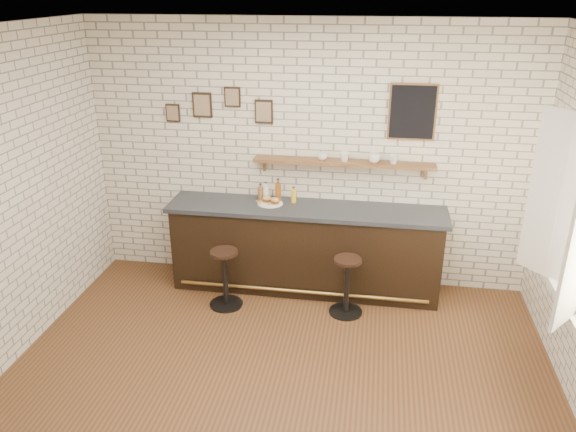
# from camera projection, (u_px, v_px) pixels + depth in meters

# --- Properties ---
(ground) EXTENTS (5.00, 5.00, 0.00)m
(ground) POSITION_uv_depth(u_px,v_px,m) (278.00, 380.00, 5.06)
(ground) COLOR brown
(ground) RESTS_ON ground
(bar_counter) EXTENTS (3.10, 0.65, 1.01)m
(bar_counter) POSITION_uv_depth(u_px,v_px,m) (305.00, 248.00, 6.41)
(bar_counter) COLOR black
(bar_counter) RESTS_ON ground
(sandwich_plate) EXTENTS (0.28, 0.28, 0.01)m
(sandwich_plate) POSITION_uv_depth(u_px,v_px,m) (270.00, 203.00, 6.30)
(sandwich_plate) COLOR white
(sandwich_plate) RESTS_ON bar_counter
(ciabatta_sandwich) EXTENTS (0.22, 0.15, 0.07)m
(ciabatta_sandwich) POSITION_uv_depth(u_px,v_px,m) (271.00, 200.00, 6.29)
(ciabatta_sandwich) COLOR tan
(ciabatta_sandwich) RESTS_ON sandwich_plate
(potato_chips) EXTENTS (0.26, 0.19, 0.00)m
(potato_chips) POSITION_uv_depth(u_px,v_px,m) (268.00, 203.00, 6.30)
(potato_chips) COLOR gold
(potato_chips) RESTS_ON sandwich_plate
(bitters_bottle_brown) EXTENTS (0.06, 0.06, 0.20)m
(bitters_bottle_brown) POSITION_uv_depth(u_px,v_px,m) (260.00, 194.00, 6.38)
(bitters_bottle_brown) COLOR brown
(bitters_bottle_brown) RESTS_ON bar_counter
(bitters_bottle_white) EXTENTS (0.06, 0.06, 0.23)m
(bitters_bottle_white) POSITION_uv_depth(u_px,v_px,m) (266.00, 193.00, 6.36)
(bitters_bottle_white) COLOR white
(bitters_bottle_white) RESTS_ON bar_counter
(bitters_bottle_amber) EXTENTS (0.07, 0.07, 0.27)m
(bitters_bottle_amber) POSITION_uv_depth(u_px,v_px,m) (278.00, 192.00, 6.33)
(bitters_bottle_amber) COLOR brown
(bitters_bottle_amber) RESTS_ON bar_counter
(condiment_bottle_yellow) EXTENTS (0.06, 0.06, 0.19)m
(condiment_bottle_yellow) POSITION_uv_depth(u_px,v_px,m) (294.00, 196.00, 6.32)
(condiment_bottle_yellow) COLOR yellow
(condiment_bottle_yellow) RESTS_ON bar_counter
(bar_stool_left) EXTENTS (0.38, 0.38, 0.67)m
(bar_stool_left) POSITION_uv_depth(u_px,v_px,m) (225.00, 276.00, 6.10)
(bar_stool_left) COLOR black
(bar_stool_left) RESTS_ON ground
(bar_stool_right) EXTENTS (0.36, 0.36, 0.65)m
(bar_stool_right) POSITION_uv_depth(u_px,v_px,m) (347.00, 284.00, 5.96)
(bar_stool_right) COLOR black
(bar_stool_right) RESTS_ON ground
(wall_shelf) EXTENTS (2.00, 0.18, 0.18)m
(wall_shelf) POSITION_uv_depth(u_px,v_px,m) (343.00, 163.00, 6.16)
(wall_shelf) COLOR brown
(wall_shelf) RESTS_ON ground
(shelf_cup_a) EXTENTS (0.11, 0.11, 0.09)m
(shelf_cup_a) POSITION_uv_depth(u_px,v_px,m) (323.00, 156.00, 6.17)
(shelf_cup_a) COLOR white
(shelf_cup_a) RESTS_ON wall_shelf
(shelf_cup_b) EXTENTS (0.15, 0.15, 0.10)m
(shelf_cup_b) POSITION_uv_depth(u_px,v_px,m) (344.00, 157.00, 6.13)
(shelf_cup_b) COLOR white
(shelf_cup_b) RESTS_ON wall_shelf
(shelf_cup_c) EXTENTS (0.17, 0.17, 0.10)m
(shelf_cup_c) POSITION_uv_depth(u_px,v_px,m) (374.00, 158.00, 6.08)
(shelf_cup_c) COLOR white
(shelf_cup_c) RESTS_ON wall_shelf
(shelf_cup_d) EXTENTS (0.10, 0.10, 0.09)m
(shelf_cup_d) POSITION_uv_depth(u_px,v_px,m) (394.00, 159.00, 6.05)
(shelf_cup_d) COLOR white
(shelf_cup_d) RESTS_ON wall_shelf
(back_wall_decor) EXTENTS (2.96, 0.02, 0.56)m
(back_wall_decor) POSITION_uv_depth(u_px,v_px,m) (330.00, 110.00, 6.04)
(back_wall_decor) COLOR black
(back_wall_decor) RESTS_ON ground
(window_sill) EXTENTS (0.20, 1.35, 0.06)m
(window_sill) POSITION_uv_depth(u_px,v_px,m) (569.00, 299.00, 4.63)
(window_sill) COLOR white
(window_sill) RESTS_ON ground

